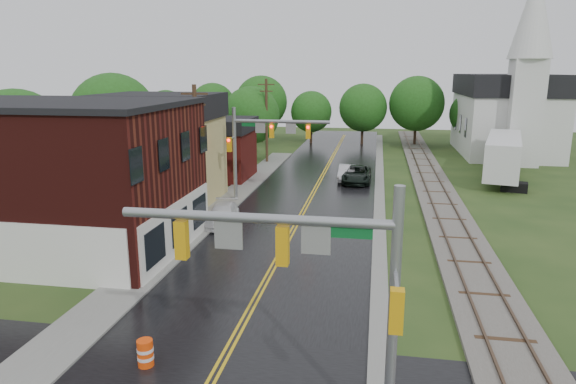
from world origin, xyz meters
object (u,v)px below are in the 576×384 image
(traffic_signal_near, at_px, (311,267))
(semi_trailer, at_px, (503,155))
(tree_left_c, at_px, (191,124))
(pickup_white, at_px, (222,215))
(tree_left_b, at_px, (115,119))
(suv_dark, at_px, (357,175))
(church, at_px, (508,106))
(utility_pole_b, at_px, (197,150))
(tree_left_a, at_px, (19,140))
(utility_pole_c, at_px, (267,119))
(tree_left_e, at_px, (252,117))
(sedan_silver, at_px, (347,173))
(brick_building, at_px, (57,176))
(construction_barrel, at_px, (145,353))
(traffic_signal_far, at_px, (262,138))

(traffic_signal_near, xyz_separation_m, semi_trailer, (13.00, 36.77, -2.60))
(tree_left_c, relative_size, semi_trailer, 0.58)
(pickup_white, bearing_deg, tree_left_b, 132.06)
(tree_left_b, bearing_deg, suv_dark, 9.02)
(church, relative_size, pickup_white, 4.44)
(utility_pole_b, bearing_deg, tree_left_a, -179.55)
(traffic_signal_near, relative_size, tree_left_c, 0.96)
(utility_pole_c, relative_size, tree_left_a, 1.04)
(tree_left_b, xyz_separation_m, tree_left_e, (9.00, 14.00, -0.90))
(church, bearing_deg, sedan_silver, -134.67)
(brick_building, bearing_deg, tree_left_b, 107.61)
(tree_left_a, distance_m, suv_dark, 27.13)
(suv_dark, bearing_deg, church, 48.82)
(tree_left_b, height_order, tree_left_c, tree_left_b)
(tree_left_e, xyz_separation_m, pickup_white, (4.05, -25.05, -4.16))
(traffic_signal_near, bearing_deg, construction_barrel, 158.42)
(church, relative_size, tree_left_c, 2.61)
(traffic_signal_near, height_order, tree_left_e, tree_left_e)
(traffic_signal_near, bearing_deg, tree_left_b, 125.49)
(brick_building, xyz_separation_m, utility_pole_c, (5.68, 29.00, 0.57))
(brick_building, bearing_deg, construction_barrel, -46.82)
(church, bearing_deg, traffic_signal_near, -107.72)
(church, height_order, semi_trailer, church)
(tree_left_e, bearing_deg, utility_pole_c, -42.84)
(traffic_signal_near, xyz_separation_m, pickup_white, (-8.27, 18.85, -4.32))
(utility_pole_c, bearing_deg, tree_left_a, -120.55)
(utility_pole_c, height_order, semi_trailer, utility_pole_c)
(utility_pole_c, distance_m, suv_dark, 13.97)
(church, distance_m, semi_trailer, 15.76)
(traffic_signal_near, height_order, utility_pole_c, utility_pole_c)
(tree_left_a, height_order, pickup_white, tree_left_a)
(traffic_signal_far, height_order, tree_left_b, tree_left_b)
(traffic_signal_near, bearing_deg, brick_building, 140.83)
(brick_building, relative_size, construction_barrel, 14.73)
(construction_barrel, bearing_deg, tree_left_e, 98.69)
(traffic_signal_far, distance_m, tree_left_c, 16.56)
(tree_left_a, xyz_separation_m, tree_left_b, (2.00, 10.00, 0.60))
(tree_left_e, bearing_deg, construction_barrel, -81.31)
(tree_left_b, relative_size, suv_dark, 1.81)
(traffic_signal_near, bearing_deg, semi_trailer, 70.53)
(brick_building, height_order, utility_pole_b, utility_pole_b)
(construction_barrel, bearing_deg, traffic_signal_far, 92.45)
(utility_pole_b, height_order, suv_dark, utility_pole_b)
(pickup_white, xyz_separation_m, construction_barrel, (2.30, -16.49, -0.17))
(suv_dark, distance_m, construction_barrel, 31.45)
(church, xyz_separation_m, utility_pole_b, (-26.80, -31.74, -1.11))
(brick_building, distance_m, traffic_signal_far, 15.03)
(utility_pole_c, bearing_deg, suv_dark, -40.71)
(traffic_signal_near, height_order, construction_barrel, traffic_signal_near)
(brick_building, bearing_deg, semi_trailer, 39.39)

